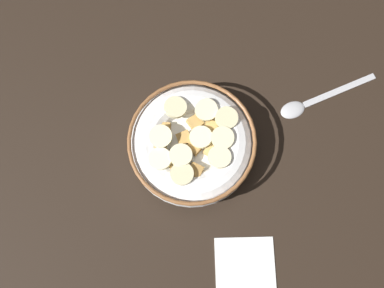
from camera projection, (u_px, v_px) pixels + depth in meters
ground_plane at (192, 150)px, 63.19cm from camera, size 97.92×97.92×2.00cm
cereal_bowl at (192, 144)px, 59.38cm from camera, size 18.90×18.90×6.13cm
spoon at (309, 103)px, 63.83cm from camera, size 13.92×12.87×0.80cm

